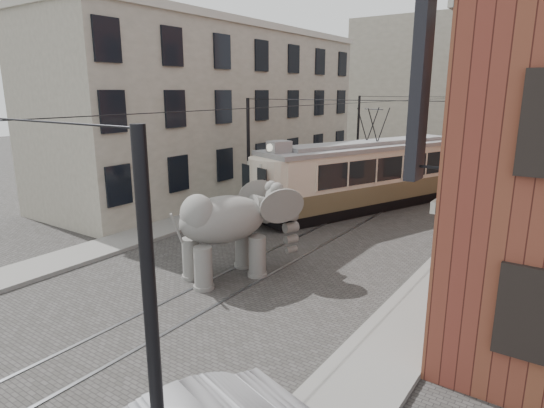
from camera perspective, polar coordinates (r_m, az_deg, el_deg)
The scene contains 9 objects.
ground at distance 17.62m, azimuth -0.30°, elevation -7.26°, with size 120.00×120.00×0.00m, color #3E3B39.
tram_rails at distance 17.61m, azimuth -0.30°, elevation -7.23°, with size 1.54×80.00×0.02m, color slate, non-canonical shape.
sidewalk_right at distance 15.23m, azimuth 18.89°, elevation -11.27°, with size 2.00×60.00×0.15m, color slate.
sidewalk_left at distance 21.78m, azimuth -14.46°, elevation -3.32°, with size 2.00×60.00×0.15m, color slate.
stucco_building at distance 31.14m, azimuth -6.43°, elevation 11.31°, with size 7.00×24.00×10.00m, color gray.
distant_block at distance 54.27m, azimuth 25.48°, elevation 13.27°, with size 28.00×10.00×14.00m, color gray.
catenary at distance 21.08m, azimuth 7.10°, elevation 4.62°, with size 11.00×30.20×6.00m, color black, non-canonical shape.
tram at distance 25.63m, azimuth 12.23°, elevation 5.45°, with size 2.84×13.77×5.46m, color beige, non-canonical shape.
elephant at distance 15.85m, azimuth -6.03°, elevation -3.60°, with size 2.91×5.28×3.23m, color #615E59, non-canonical shape.
Camera 1 is at (9.45, -13.44, 6.36)m, focal length 30.27 mm.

